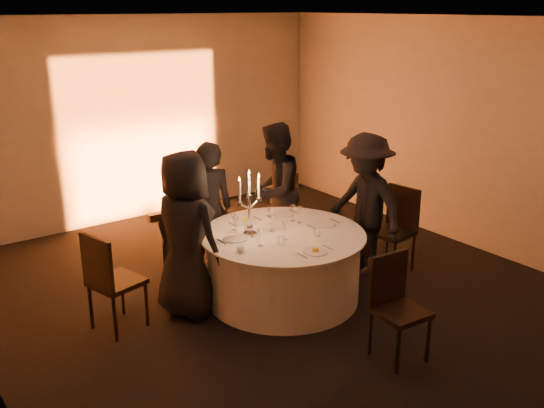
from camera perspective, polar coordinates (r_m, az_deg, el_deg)
floor at (r=6.87m, az=1.00°, el=-8.77°), size 7.00×7.00×0.00m
ceiling at (r=6.13m, az=1.16°, el=17.10°), size 7.00×7.00×0.00m
wall_back at (r=9.30m, az=-12.20°, el=7.79°), size 7.00×0.00×7.00m
wall_right at (r=8.45m, az=17.60°, el=6.33°), size 0.00×7.00×7.00m
uplighter_fixture at (r=9.40m, az=-10.86°, el=-1.17°), size 0.25×0.12×0.10m
banquet_table at (r=6.71m, az=1.01°, el=-5.84°), size 1.80×1.80×0.77m
chair_left at (r=6.18m, az=-15.12°, el=-6.63°), size 0.56×0.56×1.04m
chair_back_left at (r=7.48m, az=-8.85°, el=-2.69°), size 0.48×0.48×0.85m
chair_back_right at (r=8.06m, az=1.13°, el=-0.33°), size 0.60×0.60×0.99m
chair_right at (r=7.52m, az=11.63°, el=-1.86°), size 0.51×0.51×1.04m
chair_front at (r=5.71m, az=11.50°, el=-8.90°), size 0.46×0.46×0.98m
guest_left at (r=6.26m, az=-8.10°, el=-2.90°), size 0.79×0.99×1.76m
guest_back_left at (r=7.22m, az=-5.99°, el=-0.47°), size 0.68×0.54×1.64m
guest_back_right at (r=7.68m, az=0.24°, el=1.22°), size 1.07×1.01×1.75m
guest_right at (r=7.28m, az=8.77°, el=-0.07°), size 0.66×1.12×1.72m
plate_left at (r=6.42m, az=-3.48°, el=-3.23°), size 0.36×0.27×0.01m
plate_back_left at (r=6.90m, az=-2.54°, el=-1.56°), size 0.36×0.27×0.08m
plate_back_right at (r=7.12m, az=0.96°, el=-0.99°), size 0.35×0.28×0.01m
plate_right at (r=6.84m, az=4.85°, el=-1.87°), size 0.36×0.27×0.01m
plate_front at (r=6.08m, az=4.09°, el=-4.38°), size 0.36×0.25×0.08m
coffee_cup at (r=6.07m, az=-3.01°, el=-4.28°), size 0.11×0.11×0.07m
candelabra at (r=6.44m, az=-2.12°, el=-0.79°), size 0.30×0.15×0.72m
wine_glass_a at (r=6.88m, az=1.96°, el=-0.54°), size 0.07×0.07×0.19m
wine_glass_b at (r=6.80m, az=-0.21°, el=-0.77°), size 0.07×0.07×0.19m
wine_glass_c at (r=6.34m, az=1.26°, el=-2.21°), size 0.07×0.07×0.19m
wine_glass_d at (r=6.57m, az=-0.02°, el=-1.46°), size 0.07×0.07×0.19m
wine_glass_e at (r=6.61m, az=-3.64°, el=-1.36°), size 0.07×0.07×0.19m
wine_glass_f at (r=6.17m, az=-1.11°, el=-2.80°), size 0.07×0.07×0.19m
wine_glass_g at (r=6.52m, az=-3.42°, el=-1.64°), size 0.07×0.07×0.19m
wine_glass_h at (r=6.83m, az=2.61°, el=-0.69°), size 0.07×0.07×0.19m
tumbler_a at (r=6.62m, az=-2.32°, el=-2.18°), size 0.07×0.07×0.09m
tumbler_b at (r=6.49m, az=4.28°, el=-2.63°), size 0.07×0.07×0.09m
tumbler_c at (r=6.24m, az=0.87°, el=-3.47°), size 0.07×0.07×0.09m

